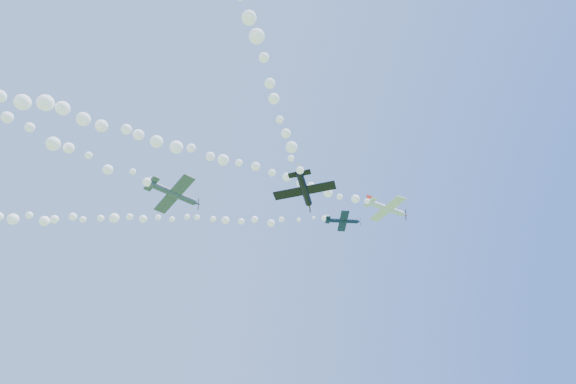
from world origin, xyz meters
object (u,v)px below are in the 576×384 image
object	(u,v)px
plane_navy	(343,221)
plane_grey	(174,194)
plane_black	(304,190)
plane_white	(387,208)

from	to	relation	value
plane_navy	plane_grey	distance (m)	31.43
plane_navy	plane_grey	xyz separation A→B (m)	(-28.45, -10.20, -8.62)
plane_grey	plane_black	distance (m)	16.97
plane_white	plane_grey	bearing A→B (deg)	-178.96
plane_white	plane_navy	bearing A→B (deg)	131.99
plane_navy	plane_black	distance (m)	24.08
plane_navy	plane_grey	bearing A→B (deg)	-144.22
plane_white	plane_black	size ratio (longest dim) A/B	1.13
plane_white	plane_grey	size ratio (longest dim) A/B	1.05
plane_navy	plane_black	world-z (taller)	plane_navy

